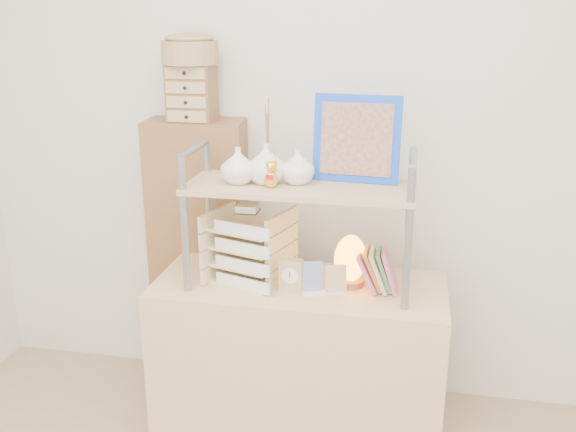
% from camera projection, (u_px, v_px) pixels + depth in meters
% --- Properties ---
extents(room_shell, '(3.42, 3.41, 2.61)m').
position_uv_depth(room_shell, '(244.00, 65.00, 1.60)').
color(room_shell, silver).
rests_on(room_shell, ground).
extents(desk, '(1.20, 0.50, 0.75)m').
position_uv_depth(desk, '(299.00, 364.00, 2.76)').
color(desk, tan).
rests_on(desk, ground).
extents(cabinet, '(0.47, 0.28, 1.35)m').
position_uv_depth(cabinet, '(201.00, 258.00, 3.12)').
color(cabinet, brown).
rests_on(cabinet, ground).
extents(hutch, '(0.90, 0.34, 0.77)m').
position_uv_depth(hutch, '(298.00, 181.00, 2.52)').
color(hutch, gray).
rests_on(hutch, desk).
extents(letter_tray, '(0.34, 0.33, 0.33)m').
position_uv_depth(letter_tray, '(249.00, 250.00, 2.64)').
color(letter_tray, '#DBBD83').
rests_on(letter_tray, desk).
extents(salt_lamp, '(0.14, 0.13, 0.21)m').
position_uv_depth(salt_lamp, '(350.00, 260.00, 2.60)').
color(salt_lamp, brown).
rests_on(salt_lamp, desk).
extents(desk_clock, '(0.09, 0.04, 0.13)m').
position_uv_depth(desk_clock, '(291.00, 275.00, 2.56)').
color(desk_clock, tan).
rests_on(desk_clock, desk).
extents(postcard_stand, '(0.18, 0.10, 0.13)m').
position_uv_depth(postcard_stand, '(323.00, 284.00, 2.55)').
color(postcard_stand, white).
rests_on(postcard_stand, desk).
extents(drawer_chest, '(0.20, 0.16, 0.25)m').
position_uv_depth(drawer_chest, '(192.00, 93.00, 2.85)').
color(drawer_chest, brown).
rests_on(drawer_chest, cabinet).
extents(woven_basket, '(0.25, 0.25, 0.10)m').
position_uv_depth(woven_basket, '(190.00, 52.00, 2.80)').
color(woven_basket, olive).
rests_on(woven_basket, drawer_chest).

